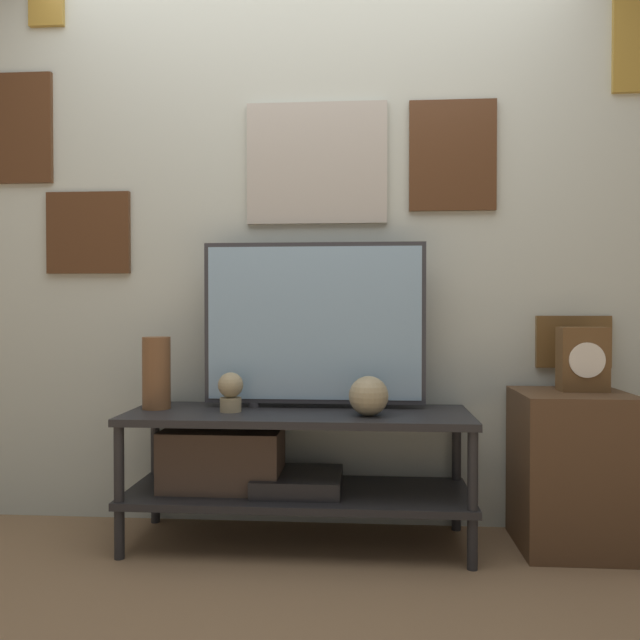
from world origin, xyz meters
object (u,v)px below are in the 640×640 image
Objects in this scene: decorative_bust at (231,391)px; mantel_clock at (583,359)px; television at (314,323)px; vase_tall_ceramic at (156,373)px; vase_round_glass at (369,396)px.

mantel_clock reaches higher than decorative_bust.
television reaches higher than vase_tall_ceramic.
decorative_bust is at bearing -176.19° from mantel_clock.
decorative_bust is at bearing -9.27° from vase_tall_ceramic.
mantel_clock is at bearing 1.36° from vase_tall_ceramic.
vase_tall_ceramic is 1.79m from mantel_clock.
mantel_clock is (0.88, 0.15, 0.14)m from vase_round_glass.
television is 3.59× the size of mantel_clock.
vase_round_glass is at bearing -170.13° from mantel_clock.
decorative_bust is 0.62× the size of mantel_clock.
vase_tall_ceramic is 1.88× the size of decorative_bust.
mantel_clock reaches higher than vase_round_glass.
vase_round_glass is 0.91m from mantel_clock.
vase_round_glass is 0.60× the size of mantel_clock.
decorative_bust is (-0.57, 0.06, 0.01)m from vase_round_glass.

